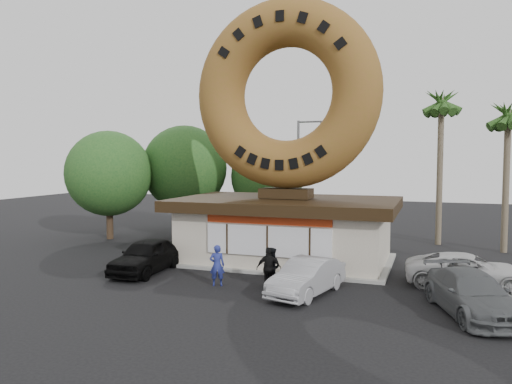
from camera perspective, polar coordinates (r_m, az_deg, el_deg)
The scene contains 16 objects.
ground at distance 20.66m, azimuth -1.28°, elevation -11.16°, with size 90.00×90.00×0.00m, color black.
donut_shop at distance 25.88m, azimuth 3.44°, elevation -4.09°, with size 11.20×7.20×3.80m.
giant_donut at distance 25.84m, azimuth 3.52°, elevation 11.10°, with size 9.60×9.60×2.45m, color brown.
tree_west at distance 35.74m, azimuth -8.14°, elevation 2.74°, with size 6.00×6.00×7.65m.
tree_mid at distance 35.45m, azimuth 1.29°, elevation 1.76°, with size 5.20×5.20×6.63m.
tree_far at distance 34.19m, azimuth -16.47°, elevation 2.04°, with size 5.60×5.60×7.14m.
palm_near at distance 32.78m, azimuth 20.43°, elevation 9.02°, with size 2.60×2.60×9.75m.
palm_far at distance 31.45m, azimuth 26.87°, elevation 7.36°, with size 2.60×2.60×8.75m.
street_lamp at distance 35.79m, azimuth 5.06°, elevation 2.51°, with size 2.11×0.20×8.00m.
person_left at distance 21.21m, azimuth -4.47°, elevation -8.35°, with size 0.64×0.42×1.74m, color navy.
person_center at distance 21.09m, azimuth 1.79°, elevation -8.55°, with size 0.80×0.62×1.64m, color black.
person_right at distance 20.62m, azimuth 1.47°, elevation -8.72°, with size 1.01×0.42×1.73m, color black.
car_black at distance 24.09m, azimuth -12.44°, elevation -7.13°, with size 1.87×4.65×1.58m, color black.
car_silver at distance 19.97m, azimuth 5.83°, elevation -9.64°, with size 1.49×4.26×1.41m, color #A0A0A5.
car_grey at distance 18.93m, azimuth 23.44°, elevation -10.63°, with size 2.04×5.02×1.46m, color #5B5E60.
car_white at distance 22.70m, azimuth 23.11°, elevation -8.29°, with size 2.31×5.02×1.39m, color silver.
Camera 1 is at (7.10, -18.64, 5.40)m, focal length 35.00 mm.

